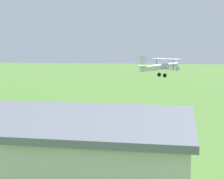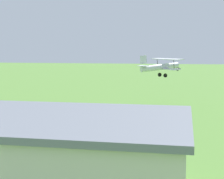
{
  "view_description": "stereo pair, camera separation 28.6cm",
  "coord_description": "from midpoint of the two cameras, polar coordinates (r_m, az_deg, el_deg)",
  "views": [
    {
      "loc": [
        -13.44,
        57.86,
        9.09
      ],
      "look_at": [
        -3.47,
        12.9,
        4.23
      ],
      "focal_mm": 58.99,
      "sensor_mm": 36.0,
      "label": 1
    },
    {
      "loc": [
        -13.72,
        57.8,
        9.09
      ],
      "look_at": [
        -3.47,
        12.9,
        4.23
      ],
      "focal_mm": 58.99,
      "sensor_mm": 36.0,
      "label": 2
    }
  ],
  "objects": [
    {
      "name": "biplane",
      "position": [
        59.76,
        7.43,
        3.6
      ],
      "size": [
        7.53,
        8.12,
        3.53
      ],
      "color": "silver"
    },
    {
      "name": "ground_plane",
      "position": [
        60.09,
        -0.71,
        -2.68
      ],
      "size": [
        400.0,
        400.0,
        0.0
      ],
      "primitive_type": "plane",
      "color": "#568438"
    }
  ]
}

